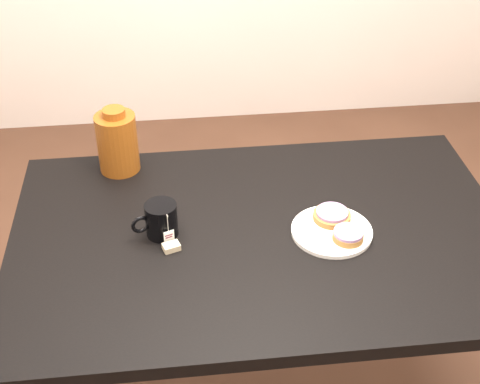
{
  "coord_description": "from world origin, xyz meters",
  "views": [
    {
      "loc": [
        -0.22,
        -1.44,
        1.93
      ],
      "look_at": [
        -0.05,
        0.11,
        0.81
      ],
      "focal_mm": 50.0,
      "sensor_mm": 36.0,
      "label": 1
    }
  ],
  "objects_px": {
    "bagel_front": "(348,235)",
    "plate": "(332,231)",
    "table": "(261,254)",
    "bagel_package": "(117,142)",
    "teabag_pouch": "(171,247)",
    "bagel_back": "(332,215)",
    "mug": "(161,220)"
  },
  "relations": [
    {
      "from": "plate",
      "to": "mug",
      "type": "xyz_separation_m",
      "value": [
        -0.47,
        0.05,
        0.04
      ]
    },
    {
      "from": "table",
      "to": "bagel_front",
      "type": "xyz_separation_m",
      "value": [
        0.23,
        -0.07,
        0.11
      ]
    },
    {
      "from": "plate",
      "to": "mug",
      "type": "distance_m",
      "value": 0.48
    },
    {
      "from": "plate",
      "to": "bagel_front",
      "type": "distance_m",
      "value": 0.06
    },
    {
      "from": "bagel_front",
      "to": "teabag_pouch",
      "type": "bearing_deg",
      "value": 177.05
    },
    {
      "from": "plate",
      "to": "bagel_package",
      "type": "relative_size",
      "value": 1.06
    },
    {
      "from": "table",
      "to": "bagel_back",
      "type": "height_order",
      "value": "bagel_back"
    },
    {
      "from": "bagel_front",
      "to": "plate",
      "type": "bearing_deg",
      "value": 126.98
    },
    {
      "from": "plate",
      "to": "bagel_back",
      "type": "height_order",
      "value": "bagel_back"
    },
    {
      "from": "teabag_pouch",
      "to": "bagel_package",
      "type": "bearing_deg",
      "value": 109.84
    },
    {
      "from": "mug",
      "to": "bagel_package",
      "type": "bearing_deg",
      "value": 88.84
    },
    {
      "from": "plate",
      "to": "mug",
      "type": "relative_size",
      "value": 1.6
    },
    {
      "from": "table",
      "to": "bagel_front",
      "type": "height_order",
      "value": "bagel_front"
    },
    {
      "from": "bagel_front",
      "to": "teabag_pouch",
      "type": "relative_size",
      "value": 2.26
    },
    {
      "from": "bagel_back",
      "to": "teabag_pouch",
      "type": "relative_size",
      "value": 2.79
    },
    {
      "from": "teabag_pouch",
      "to": "bagel_package",
      "type": "distance_m",
      "value": 0.45
    },
    {
      "from": "bagel_back",
      "to": "bagel_package",
      "type": "distance_m",
      "value": 0.7
    },
    {
      "from": "table",
      "to": "plate",
      "type": "relative_size",
      "value": 6.19
    },
    {
      "from": "teabag_pouch",
      "to": "bagel_package",
      "type": "xyz_separation_m",
      "value": [
        -0.15,
        0.42,
        0.09
      ]
    },
    {
      "from": "table",
      "to": "teabag_pouch",
      "type": "distance_m",
      "value": 0.27
    },
    {
      "from": "table",
      "to": "mug",
      "type": "height_order",
      "value": "mug"
    },
    {
      "from": "bagel_back",
      "to": "mug",
      "type": "xyz_separation_m",
      "value": [
        -0.48,
        0.0,
        0.03
      ]
    },
    {
      "from": "table",
      "to": "bagel_package",
      "type": "bearing_deg",
      "value": 137.63
    },
    {
      "from": "table",
      "to": "bagel_back",
      "type": "relative_size",
      "value": 11.15
    },
    {
      "from": "plate",
      "to": "teabag_pouch",
      "type": "height_order",
      "value": "teabag_pouch"
    },
    {
      "from": "table",
      "to": "teabag_pouch",
      "type": "height_order",
      "value": "teabag_pouch"
    },
    {
      "from": "table",
      "to": "bagel_package",
      "type": "relative_size",
      "value": 6.55
    },
    {
      "from": "bagel_front",
      "to": "mug",
      "type": "distance_m",
      "value": 0.52
    },
    {
      "from": "mug",
      "to": "table",
      "type": "bearing_deg",
      "value": -25.57
    },
    {
      "from": "table",
      "to": "bagel_package",
      "type": "distance_m",
      "value": 0.57
    },
    {
      "from": "plate",
      "to": "bagel_package",
      "type": "distance_m",
      "value": 0.72
    },
    {
      "from": "bagel_package",
      "to": "bagel_back",
      "type": "bearing_deg",
      "value": -29.73
    }
  ]
}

